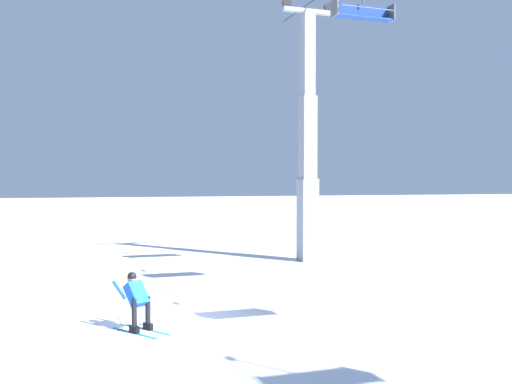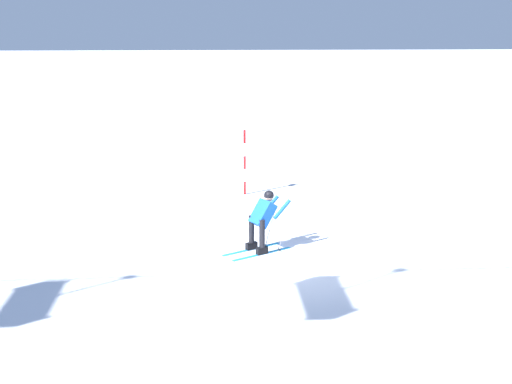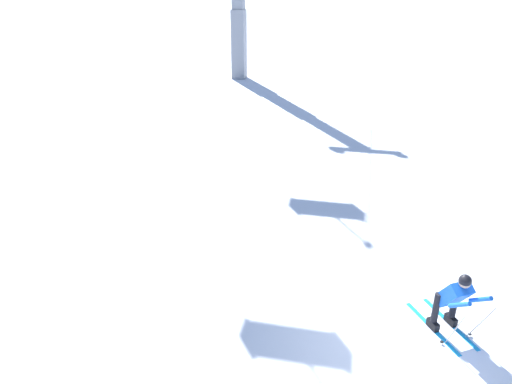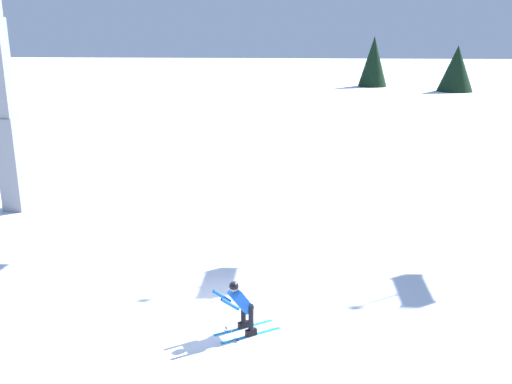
{
  "view_description": "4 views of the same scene",
  "coord_description": "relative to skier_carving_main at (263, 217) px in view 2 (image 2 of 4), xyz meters",
  "views": [
    {
      "loc": [
        14.87,
        -2.99,
        3.63
      ],
      "look_at": [
        1.54,
        1.6,
        3.4
      ],
      "focal_mm": 40.85,
      "sensor_mm": 36.0,
      "label": 1
    },
    {
      "loc": [
        1.74,
        13.9,
        5.14
      ],
      "look_at": [
        0.78,
        0.38,
        1.79
      ],
      "focal_mm": 47.65,
      "sensor_mm": 36.0,
      "label": 2
    },
    {
      "loc": [
        -7.67,
        0.88,
        6.61
      ],
      "look_at": [
        -0.3,
        2.46,
        3.01
      ],
      "focal_mm": 35.23,
      "sensor_mm": 36.0,
      "label": 3
    },
    {
      "loc": [
        1.78,
        -13.39,
        7.2
      ],
      "look_at": [
        0.69,
        1.57,
        2.83
      ],
      "focal_mm": 39.59,
      "sensor_mm": 36.0,
      "label": 4
    }
  ],
  "objects": [
    {
      "name": "ground_plane",
      "position": [
        -0.51,
        1.14,
        -0.82
      ],
      "size": [
        260.0,
        260.0,
        0.0
      ],
      "primitive_type": "plane",
      "color": "white"
    },
    {
      "name": "skier_carving_main",
      "position": [
        0.0,
        0.0,
        0.0
      ],
      "size": [
        1.71,
        1.37,
        1.56
      ],
      "color": "#198CCC",
      "rests_on": "ground_plane"
    },
    {
      "name": "trail_marker_pole",
      "position": [
        0.13,
        -5.44,
        0.27
      ],
      "size": [
        0.07,
        0.28,
        2.02
      ],
      "color": "red",
      "rests_on": "ground_plane"
    }
  ]
}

